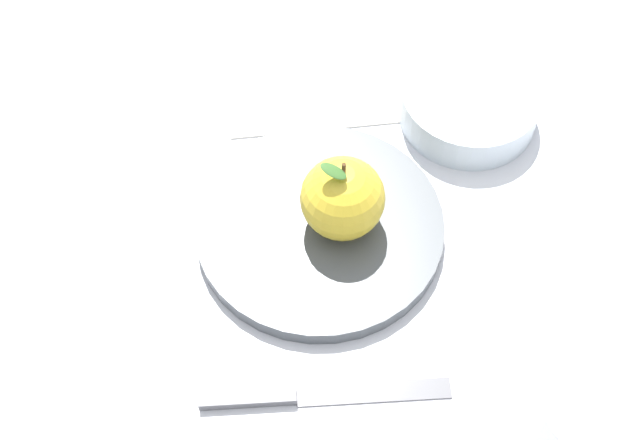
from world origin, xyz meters
TOP-DOWN VIEW (x-y plane):
  - ground_plane at (0.00, 0.00)m, footprint 2.40×2.40m
  - dinner_plate at (-0.00, -0.02)m, footprint 0.23×0.23m
  - apple at (-0.02, -0.01)m, footprint 0.08×0.08m
  - side_bowl at (-0.20, -0.07)m, footprint 0.14×0.14m
  - cup at (-0.07, 0.25)m, footprint 0.07×0.07m
  - knife at (0.09, 0.11)m, footprint 0.19×0.10m
  - linen_napkin at (-0.08, -0.18)m, footprint 0.20×0.17m

SIDE VIEW (x-z plane):
  - ground_plane at x=0.00m, z-range 0.00..0.00m
  - linen_napkin at x=-0.08m, z-range 0.00..0.00m
  - knife at x=0.09m, z-range 0.00..0.01m
  - dinner_plate at x=0.00m, z-range 0.00..0.02m
  - side_bowl at x=-0.20m, z-range 0.00..0.04m
  - cup at x=-0.07m, z-range 0.00..0.08m
  - apple at x=-0.02m, z-range 0.01..0.10m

